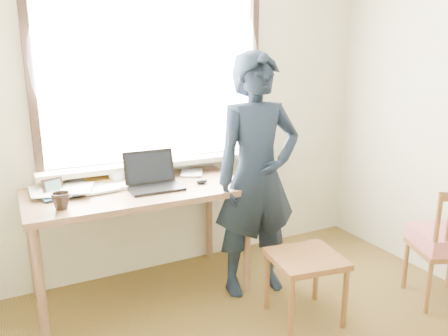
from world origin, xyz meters
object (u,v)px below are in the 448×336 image
desk (138,200)px  laptop (153,179)px  person (257,177)px  work_chair (306,266)px  side_chair (446,242)px  mug_white (117,177)px  mug_dark (61,201)px

desk → laptop: (0.11, -0.03, 0.15)m
desk → person: 0.88m
work_chair → side_chair: 1.06m
mug_white → person: size_ratio=0.07×
person → work_chair: bearing=-74.7°
person → side_chair: bearing=-29.3°
desk → work_chair: size_ratio=3.03×
laptop → side_chair: 2.14m
work_chair → person: bearing=99.7°
mug_white → side_chair: bearing=-33.0°
desk → side_chair: bearing=-29.8°
laptop → person: (0.70, -0.29, 0.00)m
side_chair → person: person is taller
desk → mug_dark: size_ratio=13.61×
mug_white → mug_dark: (-0.45, -0.43, 0.01)m
work_chair → side_chair: side_chair is taller
laptop → person: size_ratio=0.21×
laptop → person: person is taller
person → mug_white: bearing=154.9°
mug_white → desk: bearing=-65.7°
work_chair → side_chair: (1.03, -0.27, 0.07)m
laptop → work_chair: (0.78, -0.80, -0.50)m
mug_white → work_chair: bearing=-46.5°
desk → person: size_ratio=0.87×
mug_dark → desk: bearing=21.9°
laptop → mug_dark: (-0.65, -0.19, -0.01)m
desk → side_chair: size_ratio=1.75×
mug_dark → work_chair: bearing=-23.0°
side_chair → mug_white: bearing=147.0°
work_chair → mug_dark: bearing=157.0°
desk → mug_dark: (-0.54, -0.22, 0.14)m
laptop → desk: bearing=166.0°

